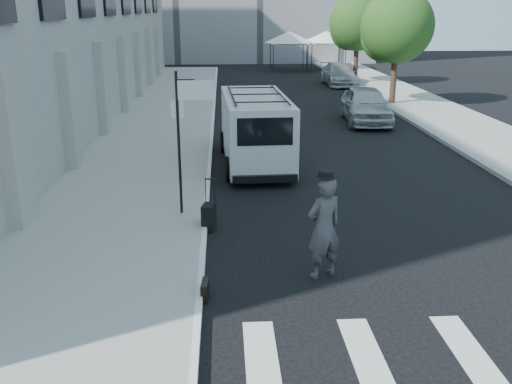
{
  "coord_description": "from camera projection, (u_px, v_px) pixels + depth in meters",
  "views": [
    {
      "loc": [
        -1.51,
        -10.34,
        5.05
      ],
      "look_at": [
        -0.84,
        1.22,
        1.3
      ],
      "focal_mm": 40.0,
      "sensor_mm": 36.0,
      "label": 1
    }
  ],
  "objects": [
    {
      "name": "ground",
      "position": [
        301.0,
        271.0,
        11.46
      ],
      "size": [
        120.0,
        120.0,
        0.0
      ],
      "primitive_type": "plane",
      "color": "black",
      "rests_on": "ground"
    },
    {
      "name": "sidewalk_left",
      "position": [
        164.0,
        120.0,
        26.4
      ],
      "size": [
        4.5,
        48.0,
        0.15
      ],
      "primitive_type": "cube",
      "color": "gray",
      "rests_on": "ground"
    },
    {
      "name": "sidewalk_right",
      "position": [
        417.0,
        104.0,
        30.92
      ],
      "size": [
        4.0,
        56.0,
        0.15
      ],
      "primitive_type": "cube",
      "color": "gray",
      "rests_on": "ground"
    },
    {
      "name": "sign_pole",
      "position": [
        188.0,
        113.0,
        13.55
      ],
      "size": [
        1.03,
        0.07,
        3.5
      ],
      "color": "black",
      "rests_on": "sidewalk_left"
    },
    {
      "name": "tree_near",
      "position": [
        394.0,
        29.0,
        29.78
      ],
      "size": [
        3.8,
        3.83,
        6.03
      ],
      "color": "black",
      "rests_on": "ground"
    },
    {
      "name": "tree_far",
      "position": [
        356.0,
        24.0,
        38.33
      ],
      "size": [
        3.8,
        3.83,
        6.03
      ],
      "color": "black",
      "rests_on": "ground"
    },
    {
      "name": "tent_left",
      "position": [
        289.0,
        37.0,
        46.93
      ],
      "size": [
        4.0,
        4.0,
        3.2
      ],
      "color": "black",
      "rests_on": "ground"
    },
    {
      "name": "tent_right",
      "position": [
        326.0,
        37.0,
        47.58
      ],
      "size": [
        4.0,
        4.0,
        3.2
      ],
      "color": "black",
      "rests_on": "ground"
    },
    {
      "name": "businessman",
      "position": [
        324.0,
        228.0,
        10.94
      ],
      "size": [
        0.88,
        0.76,
        2.05
      ],
      "primitive_type": "imported",
      "rotation": [
        0.0,
        0.0,
        3.57
      ],
      "color": "#3D3D3F",
      "rests_on": "ground"
    },
    {
      "name": "briefcase",
      "position": [
        205.0,
        290.0,
        10.34
      ],
      "size": [
        0.15,
        0.45,
        0.34
      ],
      "primitive_type": "cube",
      "rotation": [
        0.0,
        0.0,
        -0.08
      ],
      "color": "black",
      "rests_on": "ground"
    },
    {
      "name": "suitcase",
      "position": [
        209.0,
        217.0,
        13.5
      ],
      "size": [
        0.36,
        0.49,
        1.22
      ],
      "rotation": [
        0.0,
        0.0,
        -0.22
      ],
      "color": "black",
      "rests_on": "ground"
    },
    {
      "name": "cargo_van",
      "position": [
        255.0,
        129.0,
        19.07
      ],
      "size": [
        2.37,
        6.19,
        2.3
      ],
      "rotation": [
        0.0,
        0.0,
        0.04
      ],
      "color": "beige",
      "rests_on": "ground"
    },
    {
      "name": "parked_car_a",
      "position": [
        366.0,
        105.0,
        26.03
      ],
      "size": [
        2.3,
        4.95,
        1.64
      ],
      "primitive_type": "imported",
      "rotation": [
        0.0,
        0.0,
        -0.08
      ],
      "color": "#AAADB2",
      "rests_on": "ground"
    },
    {
      "name": "parked_car_b",
      "position": [
        340.0,
        74.0,
        38.84
      ],
      "size": [
        1.88,
        4.49,
        1.44
      ],
      "primitive_type": "imported",
      "rotation": [
        0.0,
        0.0,
        -0.08
      ],
      "color": "#4E4F55",
      "rests_on": "ground"
    },
    {
      "name": "parked_car_c",
      "position": [
        339.0,
        75.0,
        38.65
      ],
      "size": [
        2.13,
        4.92,
        1.41
      ],
      "primitive_type": "imported",
      "rotation": [
        0.0,
        0.0,
        0.03
      ],
      "color": "#ACB0B5",
      "rests_on": "ground"
    }
  ]
}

